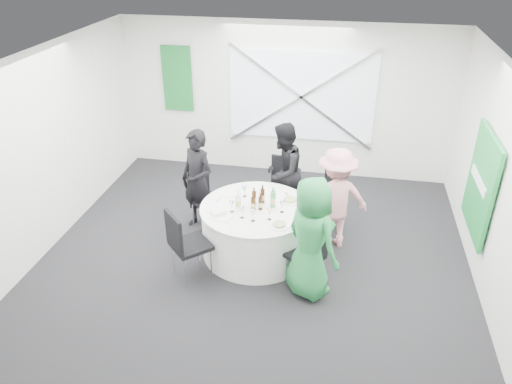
% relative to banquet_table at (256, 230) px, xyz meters
% --- Properties ---
extents(floor, '(6.00, 6.00, 0.00)m').
position_rel_banquet_table_xyz_m(floor, '(0.00, -0.20, -0.38)').
color(floor, black).
rests_on(floor, ground).
extents(ceiling, '(6.00, 6.00, 0.00)m').
position_rel_banquet_table_xyz_m(ceiling, '(0.00, -0.20, 2.42)').
color(ceiling, white).
rests_on(ceiling, wall_back).
extents(wall_back, '(6.00, 0.00, 6.00)m').
position_rel_banquet_table_xyz_m(wall_back, '(0.00, 2.80, 1.02)').
color(wall_back, white).
rests_on(wall_back, floor).
extents(wall_front, '(6.00, 0.00, 6.00)m').
position_rel_banquet_table_xyz_m(wall_front, '(0.00, -3.20, 1.02)').
color(wall_front, white).
rests_on(wall_front, floor).
extents(wall_left, '(0.00, 6.00, 6.00)m').
position_rel_banquet_table_xyz_m(wall_left, '(-3.00, -0.20, 1.02)').
color(wall_left, white).
rests_on(wall_left, floor).
extents(wall_right, '(0.00, 6.00, 6.00)m').
position_rel_banquet_table_xyz_m(wall_right, '(3.00, -0.20, 1.02)').
color(wall_right, white).
rests_on(wall_right, floor).
extents(window_panel, '(2.60, 0.03, 1.60)m').
position_rel_banquet_table_xyz_m(window_panel, '(0.30, 2.76, 1.12)').
color(window_panel, silver).
rests_on(window_panel, wall_back).
extents(window_brace_a, '(2.63, 0.05, 1.84)m').
position_rel_banquet_table_xyz_m(window_brace_a, '(0.30, 2.72, 1.12)').
color(window_brace_a, silver).
rests_on(window_brace_a, window_panel).
extents(window_brace_b, '(2.63, 0.05, 1.84)m').
position_rel_banquet_table_xyz_m(window_brace_b, '(0.30, 2.72, 1.12)').
color(window_brace_b, silver).
rests_on(window_brace_b, window_panel).
extents(green_banner, '(0.55, 0.04, 1.20)m').
position_rel_banquet_table_xyz_m(green_banner, '(-2.00, 2.75, 1.32)').
color(green_banner, '#156929').
rests_on(green_banner, wall_back).
extents(green_sign, '(0.05, 1.20, 1.40)m').
position_rel_banquet_table_xyz_m(green_sign, '(2.94, 0.40, 0.82)').
color(green_sign, '#188936').
rests_on(green_sign, wall_right).
extents(banquet_table, '(1.56, 1.56, 0.76)m').
position_rel_banquet_table_xyz_m(banquet_table, '(0.00, 0.00, 0.00)').
color(banquet_table, white).
rests_on(banquet_table, floor).
extents(chair_back, '(0.53, 0.54, 1.00)m').
position_rel_banquet_table_xyz_m(chair_back, '(0.21, 1.11, 0.21)').
color(chair_back, black).
rests_on(chair_back, floor).
extents(chair_back_left, '(0.59, 0.59, 0.94)m').
position_rel_banquet_table_xyz_m(chair_back_left, '(-0.94, 0.61, 0.17)').
color(chair_back_left, black).
rests_on(chair_back_left, floor).
extents(chair_back_right, '(0.61, 0.61, 0.96)m').
position_rel_banquet_table_xyz_m(chair_back_right, '(0.93, 0.79, 0.18)').
color(chair_back_right, black).
rests_on(chair_back_right, floor).
extents(chair_front_right, '(0.57, 0.57, 0.90)m').
position_rel_banquet_table_xyz_m(chair_front_right, '(0.82, -0.62, 0.15)').
color(chair_front_right, black).
rests_on(chair_front_right, floor).
extents(chair_front_left, '(0.66, 0.66, 1.03)m').
position_rel_banquet_table_xyz_m(chair_front_left, '(-0.81, -0.76, 0.23)').
color(chair_front_left, black).
rests_on(chair_front_left, floor).
extents(person_man_back_left, '(0.70, 0.62, 1.61)m').
position_rel_banquet_table_xyz_m(person_man_back_left, '(-1.00, 0.53, 0.42)').
color(person_man_back_left, black).
rests_on(person_man_back_left, floor).
extents(person_man_back, '(0.56, 0.83, 1.58)m').
position_rel_banquet_table_xyz_m(person_man_back, '(0.22, 1.13, 0.41)').
color(person_man_back, black).
rests_on(person_man_back, floor).
extents(person_woman_pink, '(1.09, 0.79, 1.54)m').
position_rel_banquet_table_xyz_m(person_woman_pink, '(1.07, 0.43, 0.39)').
color(person_woman_pink, pink).
rests_on(person_woman_pink, floor).
extents(person_woman_green, '(0.94, 0.92, 1.63)m').
position_rel_banquet_table_xyz_m(person_woman_green, '(0.82, -0.72, 0.44)').
color(person_woman_green, '#23823F').
rests_on(person_woman_green, floor).
extents(plate_back, '(0.30, 0.30, 0.01)m').
position_rel_banquet_table_xyz_m(plate_back, '(0.07, 0.49, 0.39)').
color(plate_back, white).
rests_on(plate_back, banquet_table).
extents(plate_back_left, '(0.25, 0.25, 0.01)m').
position_rel_banquet_table_xyz_m(plate_back_left, '(-0.42, 0.31, 0.39)').
color(plate_back_left, white).
rests_on(plate_back_left, banquet_table).
extents(plate_back_right, '(0.28, 0.28, 0.04)m').
position_rel_banquet_table_xyz_m(plate_back_right, '(0.44, 0.26, 0.40)').
color(plate_back_right, white).
rests_on(plate_back_right, banquet_table).
extents(plate_front_right, '(0.27, 0.27, 0.04)m').
position_rel_banquet_table_xyz_m(plate_front_right, '(0.39, -0.41, 0.40)').
color(plate_front_right, white).
rests_on(plate_front_right, banquet_table).
extents(plate_front_left, '(0.29, 0.29, 0.01)m').
position_rel_banquet_table_xyz_m(plate_front_left, '(-0.41, -0.33, 0.39)').
color(plate_front_left, white).
rests_on(plate_front_left, banquet_table).
extents(napkin, '(0.22, 0.22, 0.05)m').
position_rel_banquet_table_xyz_m(napkin, '(-0.46, -0.30, 0.42)').
color(napkin, white).
rests_on(napkin, plate_front_left).
extents(beer_bottle_a, '(0.06, 0.06, 0.27)m').
position_rel_banquet_table_xyz_m(beer_bottle_a, '(-0.04, 0.07, 0.48)').
color(beer_bottle_a, '#3A1E0A').
rests_on(beer_bottle_a, banquet_table).
extents(beer_bottle_b, '(0.06, 0.06, 0.28)m').
position_rel_banquet_table_xyz_m(beer_bottle_b, '(0.07, 0.14, 0.49)').
color(beer_bottle_b, '#3A1E0A').
rests_on(beer_bottle_b, banquet_table).
extents(beer_bottle_c, '(0.06, 0.06, 0.25)m').
position_rel_banquet_table_xyz_m(beer_bottle_c, '(0.07, -0.05, 0.48)').
color(beer_bottle_c, '#3A1E0A').
rests_on(beer_bottle_c, banquet_table).
extents(beer_bottle_d, '(0.06, 0.06, 0.24)m').
position_rel_banquet_table_xyz_m(beer_bottle_d, '(-0.03, -0.06, 0.47)').
color(beer_bottle_d, '#3A1E0A').
rests_on(beer_bottle_d, banquet_table).
extents(green_water_bottle, '(0.08, 0.08, 0.29)m').
position_rel_banquet_table_xyz_m(green_water_bottle, '(0.23, 0.06, 0.49)').
color(green_water_bottle, '#3C9E54').
rests_on(green_water_bottle, banquet_table).
extents(clear_water_bottle, '(0.08, 0.08, 0.30)m').
position_rel_banquet_table_xyz_m(clear_water_bottle, '(-0.23, -0.10, 0.50)').
color(clear_water_bottle, white).
rests_on(clear_water_bottle, banquet_table).
extents(wine_glass_a, '(0.07, 0.07, 0.17)m').
position_rel_banquet_table_xyz_m(wine_glass_a, '(0.24, -0.28, 0.50)').
color(wine_glass_a, white).
rests_on(wine_glass_a, banquet_table).
extents(wine_glass_b, '(0.07, 0.07, 0.17)m').
position_rel_banquet_table_xyz_m(wine_glass_b, '(-0.22, 0.28, 0.50)').
color(wine_glass_b, white).
rests_on(wine_glass_b, banquet_table).
extents(wine_glass_c, '(0.07, 0.07, 0.17)m').
position_rel_banquet_table_xyz_m(wine_glass_c, '(0.03, -0.36, 0.50)').
color(wine_glass_c, white).
rests_on(wine_glass_c, banquet_table).
extents(wine_glass_d, '(0.07, 0.07, 0.17)m').
position_rel_banquet_table_xyz_m(wine_glass_d, '(0.37, -0.06, 0.50)').
color(wine_glass_d, white).
rests_on(wine_glass_d, banquet_table).
extents(wine_glass_e, '(0.07, 0.07, 0.17)m').
position_rel_banquet_table_xyz_m(wine_glass_e, '(-0.30, -0.18, 0.50)').
color(wine_glass_e, white).
rests_on(wine_glass_e, banquet_table).
extents(wine_glass_f, '(0.07, 0.07, 0.17)m').
position_rel_banquet_table_xyz_m(wine_glass_f, '(-0.13, -0.31, 0.50)').
color(wine_glass_f, white).
rests_on(wine_glass_f, banquet_table).
extents(fork_a, '(0.08, 0.14, 0.01)m').
position_rel_banquet_table_xyz_m(fork_a, '(0.57, 0.09, 0.38)').
color(fork_a, silver).
rests_on(fork_a, banquet_table).
extents(knife_a, '(0.09, 0.14, 0.01)m').
position_rel_banquet_table_xyz_m(knife_a, '(0.38, 0.43, 0.38)').
color(knife_a, silver).
rests_on(knife_a, banquet_table).
extents(fork_b, '(0.12, 0.12, 0.01)m').
position_rel_banquet_table_xyz_m(fork_b, '(-0.51, -0.27, 0.38)').
color(fork_b, silver).
rests_on(fork_b, banquet_table).
extents(knife_b, '(0.12, 0.12, 0.01)m').
position_rel_banquet_table_xyz_m(knife_b, '(-0.26, -0.51, 0.38)').
color(knife_b, silver).
rests_on(knife_b, banquet_table).
extents(fork_c, '(0.09, 0.13, 0.01)m').
position_rel_banquet_table_xyz_m(fork_c, '(-0.37, 0.44, 0.38)').
color(fork_c, silver).
rests_on(fork_c, banquet_table).
extents(knife_c, '(0.08, 0.14, 0.01)m').
position_rel_banquet_table_xyz_m(knife_c, '(-0.57, 0.10, 0.38)').
color(knife_c, silver).
rests_on(knife_c, banquet_table).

